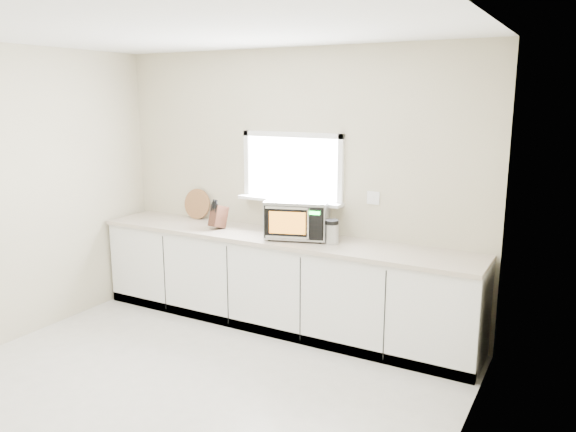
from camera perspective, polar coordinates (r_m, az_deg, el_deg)
The scene contains 8 objects.
ground at distance 4.49m, azimuth -12.43°, elevation -18.19°, with size 4.00×4.00×0.00m, color beige.
back_wall at distance 5.59m, azimuth 0.52°, elevation 3.04°, with size 4.00×0.17×2.70m.
cabinets at distance 5.57m, azimuth -0.97°, elevation -6.81°, with size 3.92×0.60×0.88m, color white.
countertop at distance 5.43m, azimuth -1.04°, elevation -2.24°, with size 3.92×0.64×0.04m, color beige.
microwave at distance 5.32m, azimuth 1.01°, elevation -0.17°, with size 0.68×0.60×0.37m.
knife_block at distance 5.73m, azimuth -7.09°, elevation 0.01°, with size 0.14×0.23×0.31m.
cutting_board at distance 6.23m, azimuth -9.22°, elevation 1.22°, with size 0.33×0.33×0.02m, color #925A38.
coffee_grinder at distance 5.13m, azimuth 4.45°, elevation -1.60°, with size 0.16×0.16×0.23m.
Camera 1 is at (2.63, -2.86, 2.24)m, focal length 35.00 mm.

